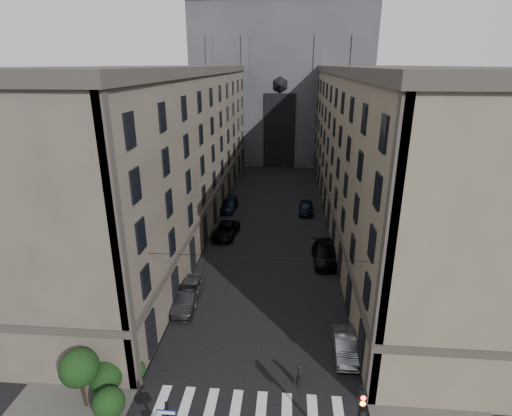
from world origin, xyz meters
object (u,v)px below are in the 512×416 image
(car_left_far, at_px, (229,205))
(car_right_midfar, at_px, (324,255))
(car_left_midfar, at_px, (226,230))
(pedestrian, at_px, (299,376))
(car_right_near, at_px, (345,346))
(gothic_tower, at_px, (282,71))
(car_right_far, at_px, (306,208))
(car_left_near, at_px, (190,290))
(car_right_midnear, at_px, (327,250))
(car_left_midnear, at_px, (186,300))

(car_left_far, xyz_separation_m, car_right_midfar, (11.93, -14.53, 0.05))
(car_left_midfar, distance_m, pedestrian, 24.03)
(car_left_midfar, height_order, car_right_near, car_left_midfar)
(gothic_tower, distance_m, car_right_midfar, 53.85)
(car_right_far, bearing_deg, car_left_near, -113.55)
(car_left_midfar, bearing_deg, car_right_far, 47.32)
(gothic_tower, distance_m, car_right_far, 40.50)
(car_right_near, relative_size, car_right_midnear, 0.87)
(car_left_midnear, height_order, car_right_midfar, car_right_midfar)
(car_left_midfar, relative_size, pedestrian, 3.41)
(car_left_far, distance_m, car_right_midnear, 17.93)
(car_left_midnear, bearing_deg, car_left_midfar, 82.56)
(gothic_tower, bearing_deg, pedestrian, -87.48)
(car_left_midfar, relative_size, car_right_near, 1.28)
(car_left_far, bearing_deg, pedestrian, -69.87)
(car_right_near, height_order, pedestrian, pedestrian)
(car_right_midfar, bearing_deg, car_left_near, -148.70)
(car_right_midfar, bearing_deg, car_left_midfar, 151.17)
(car_left_near, xyz_separation_m, car_left_midfar, (1.03, 13.39, -0.05))
(car_right_far, xyz_separation_m, pedestrian, (-1.50, -31.22, 0.00))
(car_left_near, distance_m, car_left_midnear, 1.42)
(pedestrian, bearing_deg, car_right_near, -46.92)
(car_left_midfar, distance_m, car_right_near, 22.49)
(car_left_near, distance_m, car_right_near, 13.78)
(gothic_tower, relative_size, car_left_far, 11.29)
(car_right_midfar, distance_m, car_right_far, 14.35)
(car_right_near, distance_m, car_right_midfar, 13.73)
(car_left_midnear, xyz_separation_m, car_right_far, (10.68, 23.42, 0.01))
(gothic_tower, bearing_deg, car_right_midfar, -83.49)
(car_right_midnear, bearing_deg, pedestrian, -96.79)
(car_left_near, relative_size, car_left_midnear, 0.99)
(car_left_far, relative_size, pedestrian, 3.26)
(car_left_midnear, distance_m, car_right_midfar, 15.08)
(car_left_far, height_order, car_right_midfar, car_right_midfar)
(car_left_far, bearing_deg, car_right_far, 2.69)
(car_left_near, bearing_deg, pedestrian, -45.08)
(car_right_midnear, bearing_deg, car_right_near, -86.89)
(gothic_tower, bearing_deg, car_left_midnear, -95.91)
(car_left_midnear, bearing_deg, pedestrian, -43.78)
(car_left_midnear, relative_size, pedestrian, 3.00)
(car_left_midnear, xyz_separation_m, car_right_near, (12.40, -4.59, -0.09))
(car_left_near, height_order, car_left_midnear, car_left_near)
(car_left_midfar, bearing_deg, car_left_midnear, -88.41)
(car_left_midnear, relative_size, car_right_midfar, 0.86)
(car_left_near, distance_m, car_right_far, 24.46)
(car_left_near, bearing_deg, car_right_midnear, 36.67)
(car_right_near, relative_size, pedestrian, 2.67)
(gothic_tower, height_order, car_left_far, gothic_tower)
(car_left_near, xyz_separation_m, car_right_far, (10.68, 22.00, -0.02))
(car_left_midnear, bearing_deg, car_left_far, 86.40)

